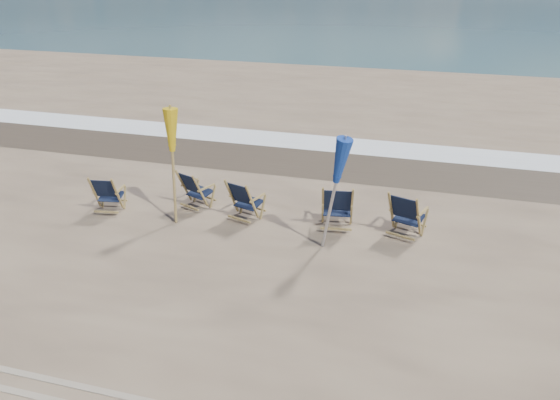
% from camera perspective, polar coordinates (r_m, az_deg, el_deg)
% --- Properties ---
extents(surf_foam, '(200.00, 1.40, 0.01)m').
position_cam_1_polar(surf_foam, '(16.06, 5.86, 5.81)').
color(surf_foam, silver).
rests_on(surf_foam, ground).
extents(wet_sand_strip, '(200.00, 2.60, 0.00)m').
position_cam_1_polar(wet_sand_strip, '(14.67, 4.82, 4.01)').
color(wet_sand_strip, '#42362A').
rests_on(wet_sand_strip, ground).
extents(beach_chair_0, '(0.66, 0.72, 0.89)m').
position_cam_1_polar(beach_chair_0, '(12.00, -16.64, 0.49)').
color(beach_chair_0, black).
rests_on(beach_chair_0, ground).
extents(beach_chair_1, '(0.79, 0.83, 0.91)m').
position_cam_1_polar(beach_chair_1, '(11.70, -8.32, 0.75)').
color(beach_chair_1, black).
rests_on(beach_chair_1, ground).
extents(beach_chair_2, '(0.78, 0.83, 0.94)m').
position_cam_1_polar(beach_chair_2, '(11.06, -2.93, -0.38)').
color(beach_chair_2, black).
rests_on(beach_chair_2, ground).
extents(beach_chair_3, '(0.76, 0.82, 1.02)m').
position_cam_1_polar(beach_chair_3, '(10.84, 7.51, -0.89)').
color(beach_chair_3, black).
rests_on(beach_chair_3, ground).
extents(beach_chair_4, '(0.84, 0.88, 1.00)m').
position_cam_1_polar(beach_chair_4, '(10.69, 14.26, -1.93)').
color(beach_chair_4, black).
rests_on(beach_chair_4, ground).
extents(umbrella_yellow, '(0.30, 0.30, 2.37)m').
position_cam_1_polar(umbrella_yellow, '(10.90, -11.38, 6.46)').
color(umbrella_yellow, olive).
rests_on(umbrella_yellow, ground).
extents(umbrella_blue, '(0.30, 0.30, 2.26)m').
position_cam_1_polar(umbrella_blue, '(9.63, 5.63, 3.77)').
color(umbrella_blue, '#A5A5AD').
rests_on(umbrella_blue, ground).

